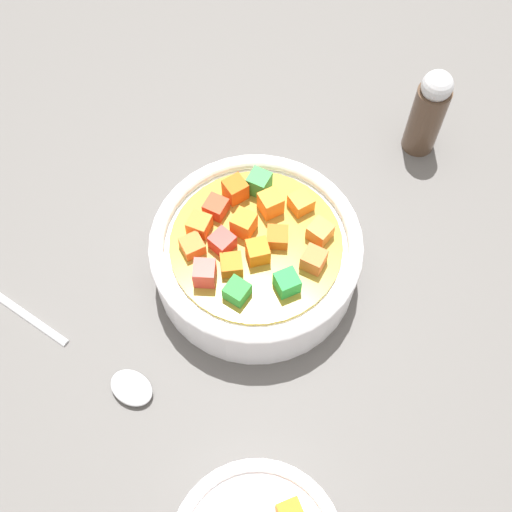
# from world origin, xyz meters

# --- Properties ---
(ground_plane) EXTENTS (1.40, 1.40, 0.02)m
(ground_plane) POSITION_xyz_m (0.00, 0.00, -0.01)
(ground_plane) COLOR #565451
(soup_bowl_main) EXTENTS (0.16, 0.16, 0.06)m
(soup_bowl_main) POSITION_xyz_m (0.00, 0.00, 0.03)
(soup_bowl_main) COLOR white
(soup_bowl_main) RESTS_ON ground_plane
(spoon) EXTENTS (0.14, 0.16, 0.01)m
(spoon) POSITION_xyz_m (-0.06, 0.13, 0.00)
(spoon) COLOR silver
(spoon) RESTS_ON ground_plane
(pepper_shaker) EXTENTS (0.03, 0.03, 0.09)m
(pepper_shaker) POSITION_xyz_m (0.11, -0.15, 0.04)
(pepper_shaker) COLOR #4C3828
(pepper_shaker) RESTS_ON ground_plane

